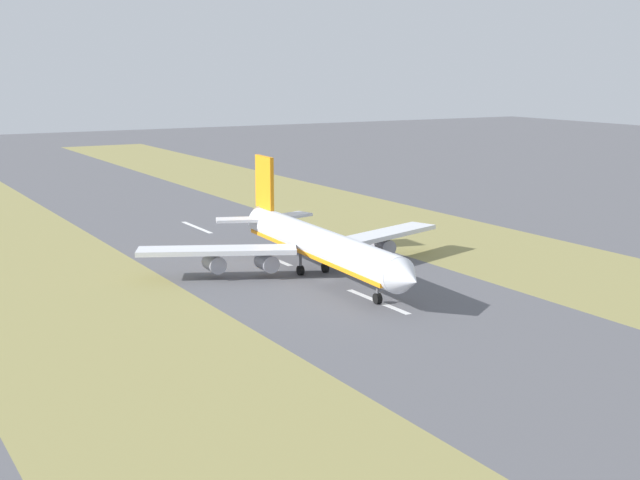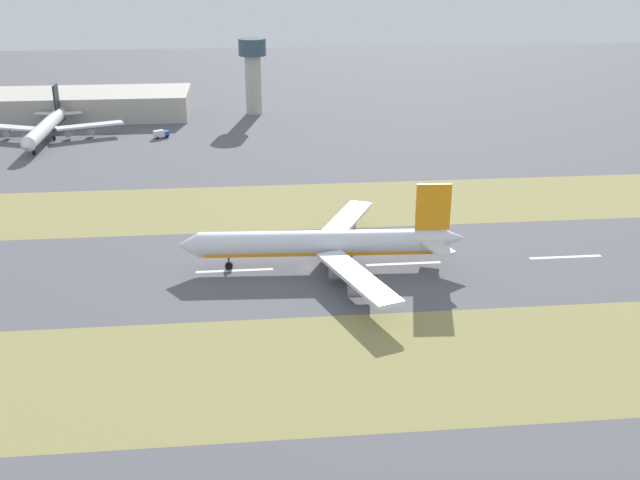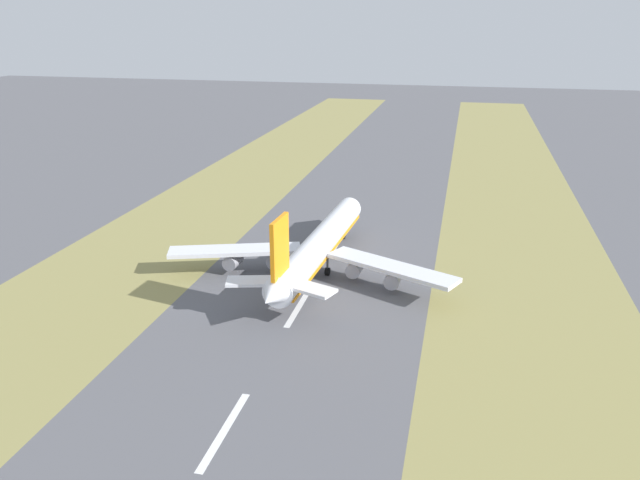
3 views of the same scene
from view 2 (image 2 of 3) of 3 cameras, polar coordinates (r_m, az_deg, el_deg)
name	(u,v)px [view 2 (image 2 of 3)]	position (r m, az deg, el deg)	size (l,w,h in m)	color
ground_plane	(307,268)	(175.78, -0.96, -2.11)	(800.00, 800.00, 0.00)	#56565B
grass_median_west	(329,368)	(136.01, 0.69, -9.74)	(40.00, 600.00, 0.01)	olive
grass_median_east	(294,205)	(217.60, -1.97, 2.65)	(40.00, 600.00, 0.01)	olive
centreline_dash_near	(565,257)	(191.14, 18.19, -1.24)	(1.20, 18.00, 0.01)	silver
centreline_dash_mid	(403,264)	(178.98, 6.37, -1.80)	(1.20, 18.00, 0.01)	silver
centreline_dash_far	(234,271)	(175.31, -6.53, -2.33)	(1.20, 18.00, 0.01)	silver
airplane_main_jet	(328,244)	(173.45, 0.63, -0.29)	(64.03, 67.20, 20.20)	silver
terminal_building	(86,104)	(347.43, -17.39, 9.84)	(36.00, 89.10, 10.79)	#B2AD9E
control_tower	(253,68)	(336.52, -5.14, 12.92)	(12.00, 12.00, 32.70)	#B2AD9E
airplane_parked_apron	(46,127)	(307.67, -20.15, 8.05)	(59.02, 56.49, 17.79)	silver
service_truck	(161,134)	(301.34, -12.04, 7.92)	(4.96, 6.28, 3.10)	#1E51B2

